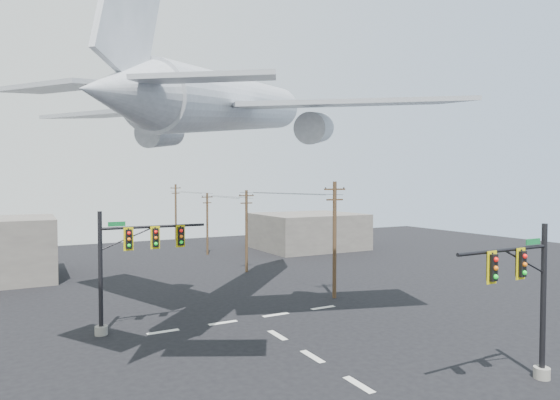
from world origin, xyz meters
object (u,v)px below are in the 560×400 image
utility_pole_a (335,237)px  utility_pole_d (176,211)px  signal_mast_far (129,263)px  utility_pole_c (207,222)px  utility_pole_b (247,229)px  airliner (235,105)px  signal_mast_near (528,300)px

utility_pole_a → utility_pole_d: (-0.42, 44.69, -0.13)m
signal_mast_far → utility_pole_c: bearing=61.6°
signal_mast_far → utility_pole_b: size_ratio=0.88×
utility_pole_a → utility_pole_d: size_ratio=1.03×
airliner → signal_mast_far: bearing=134.7°
signal_mast_near → utility_pole_c: utility_pole_c is taller
signal_mast_far → utility_pole_a: size_ratio=0.80×
utility_pole_a → utility_pole_d: 44.69m
utility_pole_d → airliner: (-8.55, -45.44, 9.94)m
signal_mast_far → airliner: bearing=1.4°
utility_pole_b → utility_pole_c: utility_pole_b is taller
signal_mast_near → utility_pole_a: utility_pole_a is taller
utility_pole_c → utility_pole_d: bearing=73.5°
airliner → utility_pole_d: bearing=32.6°
signal_mast_far → utility_pole_b: 20.72m
utility_pole_b → signal_mast_far: bearing=-140.1°
utility_pole_d → airliner: size_ratio=0.33×
utility_pole_a → utility_pole_c: utility_pole_a is taller
utility_pole_b → utility_pole_d: size_ratio=0.93×
signal_mast_near → utility_pole_a: bearing=84.8°
utility_pole_a → utility_pole_b: bearing=102.1°
signal_mast_far → utility_pole_a: 16.38m
airliner → utility_pole_b: bearing=16.4°
utility_pole_b → utility_pole_d: (1.23, 31.01, 0.32)m
utility_pole_a → utility_pole_c: bearing=97.9°
signal_mast_near → utility_pole_a: (1.61, 17.74, 1.03)m
utility_pole_a → utility_pole_c: 26.95m
utility_pole_c → signal_mast_far: bearing=-132.1°
utility_pole_b → utility_pole_d: 31.04m
utility_pole_b → airliner: (-7.33, -14.43, 10.26)m
signal_mast_near → utility_pole_d: bearing=88.9°
signal_mast_near → airliner: 21.44m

